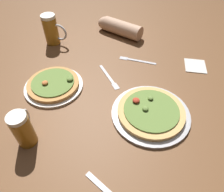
% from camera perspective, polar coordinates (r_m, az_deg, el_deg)
% --- Properties ---
extents(ground_plane, '(2.40, 2.40, 0.03)m').
position_cam_1_polar(ground_plane, '(0.95, 0.00, -1.46)').
color(ground_plane, brown).
extents(pizza_plate_near, '(0.33, 0.33, 0.05)m').
position_cam_1_polar(pizza_plate_near, '(0.88, 10.67, -4.42)').
color(pizza_plate_near, '#B2B2B7').
rests_on(pizza_plate_near, ground_plane).
extents(pizza_plate_far, '(0.28, 0.28, 0.05)m').
position_cam_1_polar(pizza_plate_far, '(1.02, -15.84, 3.04)').
color(pizza_plate_far, silver).
rests_on(pizza_plate_far, ground_plane).
extents(beer_mug_dark, '(0.14, 0.08, 0.17)m').
position_cam_1_polar(beer_mug_dark, '(1.32, -16.38, 17.15)').
color(beer_mug_dark, '#9E6619').
rests_on(beer_mug_dark, ground_plane).
extents(beer_mug_amber, '(0.07, 0.13, 0.15)m').
position_cam_1_polar(beer_mug_amber, '(0.81, -23.37, -8.27)').
color(beer_mug_amber, '#9E6619').
rests_on(beer_mug_amber, ground_plane).
extents(napkin_folded, '(0.12, 0.13, 0.01)m').
position_cam_1_polar(napkin_folded, '(1.20, 22.04, 7.81)').
color(napkin_folded, silver).
rests_on(napkin_folded, ground_plane).
extents(fork_left, '(0.12, 0.18, 0.01)m').
position_cam_1_polar(fork_left, '(1.05, -0.82, 5.24)').
color(fork_left, silver).
rests_on(fork_left, ground_plane).
extents(fork_spare, '(0.20, 0.07, 0.01)m').
position_cam_1_polar(fork_spare, '(1.16, 6.85, 9.78)').
color(fork_spare, silver).
rests_on(fork_spare, ground_plane).
extents(diner_arm, '(0.29, 0.21, 0.09)m').
position_cam_1_polar(diner_arm, '(1.38, 1.73, 18.49)').
color(diner_arm, tan).
rests_on(diner_arm, ground_plane).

